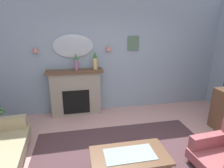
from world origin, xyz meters
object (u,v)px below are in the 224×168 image
at_px(fireplace, 76,93).
at_px(framed_picture, 133,43).
at_px(mantel_vase_right, 95,60).
at_px(coffee_table, 130,158).
at_px(mantel_vase_left, 76,62).
at_px(wall_sconce_right, 108,48).
at_px(wall_sconce_left, 35,49).
at_px(wall_mirror, 73,46).

xyz_separation_m(fireplace, framed_picture, (1.50, 0.15, 1.18)).
relative_size(mantel_vase_right, coffee_table, 0.40).
xyz_separation_m(mantel_vase_left, wall_sconce_right, (0.80, 0.12, 0.29)).
bearing_deg(wall_sconce_left, mantel_vase_right, -5.08).
bearing_deg(coffee_table, fireplace, 106.99).
distance_m(mantel_vase_right, coffee_table, 2.52).
bearing_deg(mantel_vase_right, wall_sconce_left, 174.92).
xyz_separation_m(mantel_vase_right, wall_mirror, (-0.50, 0.17, 0.33)).
bearing_deg(framed_picture, coffee_table, -107.57).
relative_size(mantel_vase_left, coffee_table, 0.37).
bearing_deg(mantel_vase_right, framed_picture, 10.20).
bearing_deg(mantel_vase_left, framed_picture, 7.08).
height_order(fireplace, wall_sconce_left, wall_sconce_left).
height_order(mantel_vase_right, wall_sconce_right, wall_sconce_right).
xyz_separation_m(wall_sconce_right, coffee_table, (-0.14, -2.43, -1.28)).
relative_size(wall_mirror, wall_sconce_right, 6.86).
bearing_deg(fireplace, wall_mirror, 90.00).
relative_size(fireplace, coffee_table, 1.24).
bearing_deg(fireplace, wall_sconce_right, 6.16).
bearing_deg(wall_mirror, coffee_table, -73.93).
bearing_deg(mantel_vase_left, fireplace, 150.47).
bearing_deg(fireplace, mantel_vase_right, -3.24).
height_order(fireplace, mantel_vase_left, mantel_vase_left).
bearing_deg(wall_sconce_right, framed_picture, 5.27).
height_order(mantel_vase_left, wall_mirror, wall_mirror).
bearing_deg(coffee_table, wall_sconce_left, 122.80).
distance_m(wall_sconce_left, coffee_table, 3.16).
height_order(mantel_vase_left, framed_picture, framed_picture).
relative_size(mantel_vase_right, wall_sconce_right, 3.13).
relative_size(mantel_vase_left, wall_mirror, 0.42).
relative_size(framed_picture, coffee_table, 0.33).
relative_size(fireplace, wall_sconce_right, 9.71).
height_order(wall_mirror, coffee_table, wall_mirror).
distance_m(mantel_vase_right, wall_sconce_left, 1.38).
distance_m(wall_sconce_right, coffee_table, 2.74).
distance_m(fireplace, wall_sconce_left, 1.38).
relative_size(wall_sconce_left, wall_sconce_right, 1.00).
xyz_separation_m(wall_mirror, coffee_table, (0.71, -2.48, -1.33)).
height_order(mantel_vase_left, mantel_vase_right, mantel_vase_right).
bearing_deg(mantel_vase_left, wall_sconce_left, 172.41).
height_order(fireplace, wall_mirror, wall_mirror).
distance_m(mantel_vase_right, wall_mirror, 0.62).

